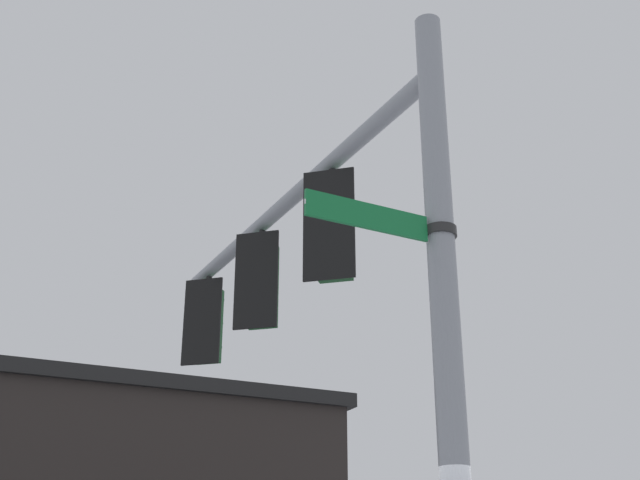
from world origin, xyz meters
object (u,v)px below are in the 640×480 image
object	(u,v)px
traffic_light_mid_outer	(207,325)
traffic_light_nearest_pole	(333,230)
traffic_light_mid_inner	(261,284)
street_name_sign	(400,224)

from	to	relation	value
traffic_light_mid_outer	traffic_light_nearest_pole	bearing A→B (deg)	-47.18
traffic_light_mid_inner	street_name_sign	world-z (taller)	traffic_light_mid_inner
traffic_light_nearest_pole	traffic_light_mid_outer	world-z (taller)	same
traffic_light_nearest_pole	street_name_sign	distance (m)	2.05
traffic_light_nearest_pole	traffic_light_mid_inner	bearing A→B (deg)	132.82
traffic_light_mid_inner	street_name_sign	size ratio (longest dim) A/B	1.23
traffic_light_mid_inner	traffic_light_mid_outer	world-z (taller)	same
traffic_light_mid_inner	traffic_light_mid_outer	distance (m)	1.83
traffic_light_mid_outer	street_name_sign	xyz separation A→B (m)	(3.46, -4.32, -0.75)
traffic_light_mid_inner	street_name_sign	xyz separation A→B (m)	(2.21, -2.98, -0.75)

